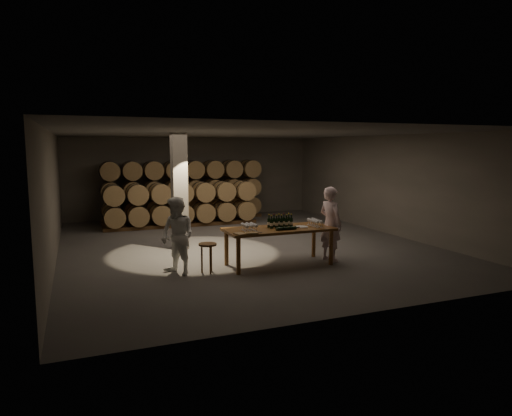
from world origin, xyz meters
name	(u,v)px	position (x,y,z in m)	size (l,w,h in m)	color
room	(179,191)	(-1.80, 0.20, 1.60)	(12.00, 12.00, 12.00)	#555250
tasting_table	(279,232)	(0.00, -2.50, 0.80)	(2.60, 1.10, 0.90)	brown
barrel_stack_back	(184,189)	(-0.57, 5.20, 1.20)	(6.26, 0.95, 2.31)	brown
barrel_stack_front	(182,203)	(-0.96, 3.80, 0.83)	(5.48, 0.95, 1.57)	brown
bottle_cluster	(280,223)	(0.06, -2.42, 1.02)	(0.60, 0.23, 0.32)	black
lying_bottles	(287,228)	(0.05, -2.80, 0.94)	(0.60, 0.08, 0.08)	black
glass_cluster_left	(249,225)	(-0.78, -2.56, 1.02)	(0.30, 0.41, 0.17)	silver
glass_cluster_right	(315,221)	(0.92, -2.57, 1.02)	(0.19, 0.52, 0.17)	silver
plate	(302,227)	(0.56, -2.59, 0.91)	(0.31, 0.31, 0.02)	silver
notebook_near	(251,233)	(-0.88, -2.93, 0.92)	(0.28, 0.22, 0.03)	brown
notebook_corner	(240,234)	(-1.13, -2.92, 0.91)	(0.21, 0.27, 0.02)	brown
pen	(259,233)	(-0.68, -2.92, 0.91)	(0.01, 0.01, 0.15)	black
stool	(208,249)	(-1.77, -2.54, 0.55)	(0.40, 0.40, 0.67)	brown
person_man	(331,224)	(1.37, -2.57, 0.93)	(0.68, 0.44, 1.85)	silver
person_woman	(177,236)	(-2.43, -2.43, 0.87)	(0.84, 0.66, 1.73)	white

